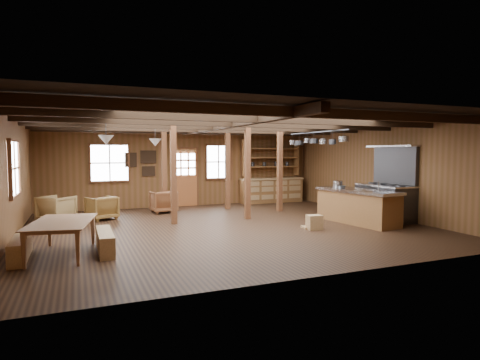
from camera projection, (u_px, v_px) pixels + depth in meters
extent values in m
cube|color=black|center=(228.00, 227.00, 10.55)|extent=(10.00, 9.00, 0.02)
cube|color=black|center=(227.00, 120.00, 10.36)|extent=(10.00, 9.00, 0.02)
cube|color=#563618|center=(8.00, 179.00, 8.56)|extent=(0.02, 9.00, 2.80)
cube|color=#563618|center=(380.00, 171.00, 12.35)|extent=(0.02, 9.00, 2.80)
cube|color=#563618|center=(184.00, 168.00, 14.62)|extent=(10.00, 0.02, 2.80)
cube|color=#563618|center=(328.00, 188.00, 6.29)|extent=(10.00, 0.02, 2.80)
cube|color=black|center=(296.00, 112.00, 7.13)|extent=(9.80, 0.12, 0.18)
cube|color=black|center=(260.00, 119.00, 8.52)|extent=(9.80, 0.12, 0.18)
cube|color=black|center=(235.00, 123.00, 9.90)|extent=(9.80, 0.12, 0.18)
cube|color=black|center=(215.00, 127.00, 11.29)|extent=(9.80, 0.12, 0.18)
cube|color=black|center=(200.00, 130.00, 12.67)|extent=(9.80, 0.12, 0.18)
cube|color=black|center=(189.00, 132.00, 13.87)|extent=(9.80, 0.12, 0.18)
cube|color=black|center=(227.00, 125.00, 10.37)|extent=(0.18, 8.82, 0.18)
cube|color=#4B2515|center=(174.00, 173.00, 10.92)|extent=(0.15, 0.15, 2.80)
cube|color=#4B2515|center=(164.00, 170.00, 13.03)|extent=(0.15, 0.15, 2.80)
cube|color=#4B2515|center=(247.00, 171.00, 11.76)|extent=(0.15, 0.15, 2.80)
cube|color=#4B2515|center=(228.00, 169.00, 13.86)|extent=(0.15, 0.15, 2.80)
cube|color=#4B2515|center=(280.00, 169.00, 13.28)|extent=(0.15, 0.15, 2.80)
cube|color=brown|center=(185.00, 191.00, 14.62)|extent=(0.90, 0.06, 1.10)
cube|color=#4B2515|center=(172.00, 178.00, 14.40)|extent=(0.06, 0.08, 2.10)
cube|color=#4B2515|center=(197.00, 177.00, 14.77)|extent=(0.06, 0.08, 2.10)
cube|color=#4B2515|center=(184.00, 148.00, 14.51)|extent=(1.02, 0.08, 0.06)
cube|color=white|center=(185.00, 164.00, 14.55)|extent=(0.84, 0.02, 0.90)
cube|color=white|center=(110.00, 163.00, 13.57)|extent=(1.20, 0.02, 1.20)
cube|color=#4B2515|center=(110.00, 163.00, 13.57)|extent=(1.32, 0.06, 1.32)
cube|color=white|center=(218.00, 162.00, 15.05)|extent=(0.90, 0.02, 1.20)
cube|color=#4B2515|center=(218.00, 162.00, 15.05)|extent=(1.02, 0.06, 1.32)
cube|color=white|center=(14.00, 168.00, 9.02)|extent=(0.02, 1.20, 1.20)
cube|color=#4B2515|center=(14.00, 168.00, 9.02)|extent=(0.14, 1.24, 1.32)
cube|color=silver|center=(148.00, 157.00, 14.05)|extent=(0.50, 0.03, 0.40)
cube|color=black|center=(148.00, 157.00, 14.04)|extent=(0.55, 0.02, 0.45)
cube|color=silver|center=(131.00, 160.00, 13.83)|extent=(0.35, 0.03, 0.45)
cube|color=black|center=(131.00, 160.00, 13.82)|extent=(0.40, 0.02, 0.50)
cube|color=silver|center=(149.00, 171.00, 14.09)|extent=(0.40, 0.03, 0.30)
cube|color=black|center=(149.00, 171.00, 14.08)|extent=(0.45, 0.02, 0.35)
cube|color=brown|center=(271.00, 191.00, 15.68)|extent=(2.50, 0.55, 0.90)
cube|color=olive|center=(272.00, 179.00, 15.63)|extent=(2.55, 0.60, 0.06)
cube|color=brown|center=(271.00, 167.00, 15.66)|extent=(2.30, 0.35, 0.04)
cube|color=brown|center=(271.00, 158.00, 15.64)|extent=(2.30, 0.35, 0.04)
cube|color=brown|center=(271.00, 149.00, 15.62)|extent=(2.30, 0.35, 0.04)
cube|color=brown|center=(244.00, 158.00, 15.20)|extent=(0.04, 0.35, 1.40)
cube|color=brown|center=(297.00, 158.00, 16.08)|extent=(0.04, 0.35, 1.40)
cylinder|color=#313133|center=(106.00, 126.00, 9.24)|extent=(0.02, 0.02, 0.45)
cone|color=white|center=(106.00, 140.00, 9.26)|extent=(0.36, 0.36, 0.22)
cylinder|color=#313133|center=(155.00, 131.00, 11.65)|extent=(0.02, 0.02, 0.45)
cone|color=white|center=(155.00, 142.00, 11.67)|extent=(0.36, 0.36, 0.22)
cylinder|color=#313133|center=(317.00, 132.00, 11.76)|extent=(0.04, 3.00, 0.04)
cylinder|color=#313133|center=(344.00, 133.00, 10.50)|extent=(0.01, 0.01, 0.17)
cylinder|color=#ADAFB4|center=(344.00, 139.00, 10.51)|extent=(0.27, 0.27, 0.14)
cylinder|color=#313133|center=(333.00, 135.00, 10.90)|extent=(0.01, 0.01, 0.23)
cylinder|color=#313133|center=(333.00, 142.00, 10.91)|extent=(0.19, 0.19, 0.14)
cylinder|color=#313133|center=(324.00, 135.00, 11.32)|extent=(0.01, 0.01, 0.21)
cylinder|color=#ADAFB4|center=(323.00, 141.00, 11.33)|extent=(0.22, 0.22, 0.14)
cylinder|color=#313133|center=(314.00, 135.00, 11.73)|extent=(0.01, 0.01, 0.19)
cylinder|color=#313133|center=(314.00, 141.00, 11.74)|extent=(0.25, 0.25, 0.14)
cylinder|color=#313133|center=(307.00, 136.00, 12.16)|extent=(0.01, 0.01, 0.17)
cylinder|color=#ADAFB4|center=(307.00, 141.00, 12.17)|extent=(0.19, 0.19, 0.14)
cylinder|color=#313133|center=(299.00, 137.00, 12.57)|extent=(0.01, 0.01, 0.23)
cylinder|color=#313133|center=(299.00, 143.00, 12.58)|extent=(0.27, 0.27, 0.14)
cylinder|color=#313133|center=(293.00, 137.00, 12.99)|extent=(0.01, 0.01, 0.20)
cylinder|color=#ADAFB4|center=(292.00, 142.00, 13.00)|extent=(0.21, 0.21, 0.14)
cube|color=brown|center=(357.00, 208.00, 11.12)|extent=(1.11, 2.48, 0.86)
cube|color=#ADAFB4|center=(358.00, 191.00, 11.09)|extent=(1.20, 2.59, 0.08)
cylinder|color=#313133|center=(372.00, 193.00, 10.53)|extent=(0.44, 0.44, 0.06)
cylinder|color=#ADAFB4|center=(379.00, 187.00, 10.60)|extent=(0.03, 0.03, 0.30)
cube|color=olive|center=(314.00, 222.00, 10.19)|extent=(0.45, 0.34, 0.37)
cube|color=#313133|center=(385.00, 203.00, 11.58)|extent=(0.88, 1.65, 0.99)
cube|color=#ADAFB4|center=(386.00, 185.00, 11.54)|extent=(0.90, 1.67, 0.04)
cube|color=#313133|center=(395.00, 165.00, 11.62)|extent=(0.12, 1.65, 1.10)
cube|color=#ADAFB4|center=(392.00, 146.00, 11.54)|extent=(0.40, 1.76, 0.05)
imported|color=brown|center=(64.00, 238.00, 7.64)|extent=(1.36, 2.03, 0.66)
cube|color=olive|center=(20.00, 248.00, 7.37)|extent=(0.27, 1.44, 0.40)
cube|color=olive|center=(105.00, 241.00, 7.93)|extent=(0.28, 1.48, 0.41)
imported|color=brown|center=(102.00, 208.00, 11.66)|extent=(0.98, 0.99, 0.69)
imported|color=brown|center=(163.00, 202.00, 13.03)|extent=(0.82, 0.84, 0.72)
imported|color=olive|center=(57.00, 209.00, 11.33)|extent=(1.14, 1.14, 0.74)
cylinder|color=#ADAFB4|center=(338.00, 183.00, 12.03)|extent=(0.29, 0.29, 0.17)
imported|color=silver|center=(341.00, 187.00, 11.52)|extent=(0.31, 0.31, 0.06)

